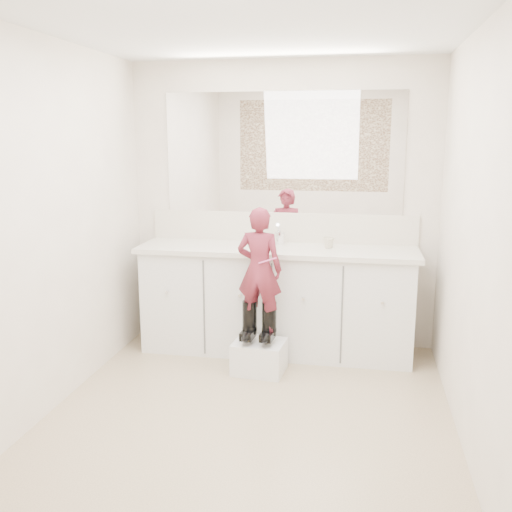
# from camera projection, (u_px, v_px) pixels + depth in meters

# --- Properties ---
(floor) EXTENTS (3.00, 3.00, 0.00)m
(floor) POSITION_uv_depth(u_px,v_px,m) (248.00, 418.00, 3.67)
(floor) COLOR #887459
(floor) RESTS_ON ground
(ceiling) EXTENTS (3.00, 3.00, 0.00)m
(ceiling) POSITION_uv_depth(u_px,v_px,m) (246.00, 22.00, 3.17)
(ceiling) COLOR white
(ceiling) RESTS_ON wall_back
(wall_back) EXTENTS (2.60, 0.00, 2.60)m
(wall_back) POSITION_uv_depth(u_px,v_px,m) (282.00, 205.00, 4.86)
(wall_back) COLOR beige
(wall_back) RESTS_ON floor
(wall_front) EXTENTS (2.60, 0.00, 2.60)m
(wall_front) POSITION_uv_depth(u_px,v_px,m) (161.00, 307.00, 1.97)
(wall_front) COLOR beige
(wall_front) RESTS_ON floor
(wall_left) EXTENTS (0.00, 3.00, 3.00)m
(wall_left) POSITION_uv_depth(u_px,v_px,m) (49.00, 228.00, 3.65)
(wall_left) COLOR beige
(wall_left) RESTS_ON floor
(wall_right) EXTENTS (0.00, 3.00, 3.00)m
(wall_right) POSITION_uv_depth(u_px,v_px,m) (475.00, 242.00, 3.18)
(wall_right) COLOR beige
(wall_right) RESTS_ON floor
(vanity_cabinet) EXTENTS (2.20, 0.55, 0.85)m
(vanity_cabinet) POSITION_uv_depth(u_px,v_px,m) (277.00, 302.00, 4.76)
(vanity_cabinet) COLOR silver
(vanity_cabinet) RESTS_ON floor
(countertop) EXTENTS (2.28, 0.58, 0.04)m
(countertop) POSITION_uv_depth(u_px,v_px,m) (277.00, 250.00, 4.65)
(countertop) COLOR beige
(countertop) RESTS_ON vanity_cabinet
(backsplash) EXTENTS (2.28, 0.03, 0.25)m
(backsplash) POSITION_uv_depth(u_px,v_px,m) (282.00, 227.00, 4.88)
(backsplash) COLOR beige
(backsplash) RESTS_ON countertop
(mirror) EXTENTS (2.00, 0.02, 1.00)m
(mirror) POSITION_uv_depth(u_px,v_px,m) (282.00, 153.00, 4.76)
(mirror) COLOR white
(mirror) RESTS_ON wall_back
(dot_panel) EXTENTS (2.00, 0.01, 1.20)m
(dot_panel) POSITION_uv_depth(u_px,v_px,m) (158.00, 176.00, 1.89)
(dot_panel) COLOR #472819
(dot_panel) RESTS_ON wall_front
(faucet) EXTENTS (0.08, 0.08, 0.10)m
(faucet) POSITION_uv_depth(u_px,v_px,m) (280.00, 238.00, 4.79)
(faucet) COLOR silver
(faucet) RESTS_ON countertop
(cup) EXTENTS (0.09, 0.09, 0.09)m
(cup) POSITION_uv_depth(u_px,v_px,m) (328.00, 243.00, 4.62)
(cup) COLOR beige
(cup) RESTS_ON countertop
(soap_bottle) EXTENTS (0.10, 0.10, 0.17)m
(soap_bottle) POSITION_uv_depth(u_px,v_px,m) (255.00, 235.00, 4.70)
(soap_bottle) COLOR beige
(soap_bottle) RESTS_ON countertop
(step_stool) EXTENTS (0.41, 0.35, 0.24)m
(step_stool) POSITION_uv_depth(u_px,v_px,m) (259.00, 357.00, 4.37)
(step_stool) COLOR white
(step_stool) RESTS_ON floor
(boot_left) EXTENTS (0.13, 0.22, 0.32)m
(boot_left) POSITION_uv_depth(u_px,v_px,m) (250.00, 321.00, 4.33)
(boot_left) COLOR black
(boot_left) RESTS_ON step_stool
(boot_right) EXTENTS (0.13, 0.22, 0.32)m
(boot_right) POSITION_uv_depth(u_px,v_px,m) (269.00, 322.00, 4.30)
(boot_right) COLOR black
(boot_right) RESTS_ON step_stool
(toddler) EXTENTS (0.36, 0.25, 0.93)m
(toddler) POSITION_uv_depth(u_px,v_px,m) (259.00, 269.00, 4.23)
(toddler) COLOR #AD354B
(toddler) RESTS_ON step_stool
(toothbrush) EXTENTS (0.14, 0.02, 0.06)m
(toothbrush) POSITION_uv_depth(u_px,v_px,m) (267.00, 261.00, 4.14)
(toothbrush) COLOR #D75396
(toothbrush) RESTS_ON toddler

